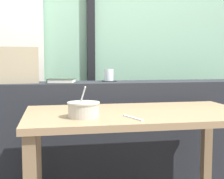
% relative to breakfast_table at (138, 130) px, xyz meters
% --- Properties ---
extents(outdoor_backdrop, '(4.80, 0.08, 2.80)m').
position_rel_breakfast_table_xyz_m(outdoor_backdrop, '(-0.08, 1.23, 0.77)').
color(outdoor_backdrop, '#84B293').
rests_on(outdoor_backdrop, ground).
extents(curtain_left_panel, '(0.56, 0.06, 2.50)m').
position_rel_breakfast_table_xyz_m(curtain_left_panel, '(-0.83, 1.13, 0.62)').
color(curtain_left_panel, silver).
rests_on(curtain_left_panel, ground).
extents(window_divider_post, '(0.07, 0.05, 2.60)m').
position_rel_breakfast_table_xyz_m(window_divider_post, '(-0.13, 1.16, 0.67)').
color(window_divider_post, black).
rests_on(window_divider_post, ground).
extents(dark_console_ledge, '(2.80, 0.31, 0.86)m').
position_rel_breakfast_table_xyz_m(dark_console_ledge, '(-0.08, 0.65, -0.20)').
color(dark_console_ledge, '#23262B').
rests_on(dark_console_ledge, ground).
extents(breakfast_table, '(1.28, 0.70, 0.74)m').
position_rel_breakfast_table_xyz_m(breakfast_table, '(0.00, 0.00, 0.00)').
color(breakfast_table, '#826849').
rests_on(breakfast_table, ground).
extents(coaster_square, '(0.10, 0.10, 0.00)m').
position_rel_breakfast_table_xyz_m(coaster_square, '(-0.04, 0.70, 0.24)').
color(coaster_square, black).
rests_on(coaster_square, dark_console_ledge).
extents(juice_glass, '(0.07, 0.07, 0.09)m').
position_rel_breakfast_table_xyz_m(juice_glass, '(-0.04, 0.70, 0.28)').
color(juice_glass, white).
rests_on(juice_glass, coaster_square).
extents(closed_book, '(0.22, 0.19, 0.03)m').
position_rel_breakfast_table_xyz_m(closed_book, '(-0.41, 0.63, 0.25)').
color(closed_book, '#334233').
rests_on(closed_book, dark_console_ledge).
extents(throw_pillow, '(0.33, 0.17, 0.26)m').
position_rel_breakfast_table_xyz_m(throw_pillow, '(-0.74, 0.65, 0.36)').
color(throw_pillow, tan).
rests_on(throw_pillow, dark_console_ledge).
extents(soup_bowl, '(0.17, 0.17, 0.16)m').
position_rel_breakfast_table_xyz_m(soup_bowl, '(-0.32, -0.13, 0.15)').
color(soup_bowl, '#BCB7A8').
rests_on(soup_bowl, breakfast_table).
extents(fork_utensil, '(0.07, 0.17, 0.01)m').
position_rel_breakfast_table_xyz_m(fork_utensil, '(-0.08, -0.20, 0.11)').
color(fork_utensil, silver).
rests_on(fork_utensil, breakfast_table).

